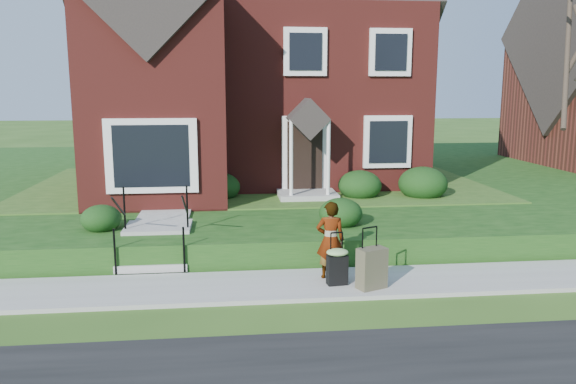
{
  "coord_description": "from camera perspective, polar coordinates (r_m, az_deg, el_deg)",
  "views": [
    {
      "loc": [
        -0.97,
        -9.75,
        3.57
      ],
      "look_at": [
        0.3,
        2.0,
        1.41
      ],
      "focal_mm": 35.0,
      "sensor_mm": 36.0,
      "label": 1
    }
  ],
  "objects": [
    {
      "name": "terrace",
      "position": [
        21.49,
        7.29,
        1.5
      ],
      "size": [
        44.0,
        20.0,
        0.6
      ],
      "primitive_type": "cube",
      "color": "#153D10",
      "rests_on": "ground"
    },
    {
      "name": "ground",
      "position": [
        10.43,
        -0.45,
        -9.67
      ],
      "size": [
        120.0,
        120.0,
        0.0
      ],
      "primitive_type": "plane",
      "color": "#2D5119",
      "rests_on": "ground"
    },
    {
      "name": "suitcase_olive",
      "position": [
        10.16,
        8.51,
        -7.65
      ],
      "size": [
        0.58,
        0.46,
        1.11
      ],
      "rotation": [
        0.0,
        0.0,
        0.4
      ],
      "color": "#4F4A34",
      "rests_on": "sidewalk"
    },
    {
      "name": "foundation_shrubs",
      "position": [
        14.84,
        -0.85,
        0.48
      ],
      "size": [
        9.86,
        4.51,
        0.96
      ],
      "color": "black",
      "rests_on": "terrace"
    },
    {
      "name": "sidewalk",
      "position": [
        10.42,
        -0.45,
        -9.46
      ],
      "size": [
        60.0,
        1.6,
        0.08
      ],
      "primitive_type": "cube",
      "color": "#9E9B93",
      "rests_on": "ground"
    },
    {
      "name": "front_steps",
      "position": [
        12.1,
        -13.26,
        -4.76
      ],
      "size": [
        1.4,
        2.02,
        1.5
      ],
      "color": "#9E9B93",
      "rests_on": "ground"
    },
    {
      "name": "main_house",
      "position": [
        19.45,
        -4.03,
        15.31
      ],
      "size": [
        10.4,
        10.2,
        9.4
      ],
      "color": "maroon",
      "rests_on": "terrace"
    },
    {
      "name": "woman",
      "position": [
        10.52,
        4.33,
        -4.88
      ],
      "size": [
        0.57,
        0.4,
        1.47
      ],
      "primitive_type": "imported",
      "rotation": [
        0.0,
        0.0,
        3.04
      ],
      "color": "#999999",
      "rests_on": "sidewalk"
    },
    {
      "name": "walkway",
      "position": [
        15.12,
        -11.84,
        -1.09
      ],
      "size": [
        1.2,
        6.0,
        0.06
      ],
      "primitive_type": "cube",
      "color": "#9E9B93",
      "rests_on": "terrace"
    },
    {
      "name": "suitcase_black",
      "position": [
        10.27,
        5.03,
        -7.35
      ],
      "size": [
        0.44,
        0.38,
        0.97
      ],
      "rotation": [
        0.0,
        0.0,
        0.13
      ],
      "color": "black",
      "rests_on": "sidewalk"
    }
  ]
}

